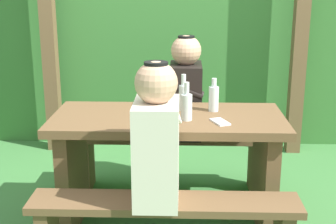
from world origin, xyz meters
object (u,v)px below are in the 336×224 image
object	(u,v)px
bench_near	(165,221)
bench_far	(170,150)
person_white_shirt	(157,139)
picnic_table	(168,151)
bottle_left	(183,96)
bottle_center	(187,106)
cell_phone	(220,122)
person_black_coat	(186,90)
drinking_glass	(170,108)
bottle_right	(214,98)

from	to	relation	value
bench_near	bench_far	world-z (taller)	same
bench_far	person_white_shirt	distance (m)	1.14
picnic_table	bottle_left	size ratio (longest dim) A/B	6.08
picnic_table	bottle_left	bearing A→B (deg)	52.37
bottle_left	bottle_center	world-z (taller)	bottle_left
bottle_center	cell_phone	distance (m)	0.21
bench_far	person_black_coat	xyz separation A→B (m)	(0.11, -0.00, 0.45)
picnic_table	drinking_glass	distance (m)	0.28
bench_near	person_black_coat	size ratio (longest dim) A/B	1.95
drinking_glass	person_black_coat	bearing A→B (deg)	79.26
picnic_table	drinking_glass	size ratio (longest dim) A/B	15.25
person_white_shirt	bottle_center	xyz separation A→B (m)	(0.15, 0.43, 0.05)
person_black_coat	bottle_center	world-z (taller)	person_black_coat
person_white_shirt	bench_near	bearing A→B (deg)	-4.83
picnic_table	bottle_center	xyz separation A→B (m)	(0.11, -0.09, 0.32)
bench_far	person_white_shirt	size ratio (longest dim) A/B	1.95
bottle_right	person_white_shirt	bearing A→B (deg)	-116.62
person_black_coat	bottle_center	bearing A→B (deg)	-89.73
bench_near	bench_far	size ratio (longest dim) A/B	1.00
person_black_coat	drinking_glass	size ratio (longest dim) A/B	7.84
bench_near	bench_far	distance (m)	1.05
cell_phone	person_black_coat	bearing A→B (deg)	84.39
bench_far	bench_near	bearing A→B (deg)	-90.00
picnic_table	bench_near	bearing A→B (deg)	-90.00
drinking_glass	cell_phone	distance (m)	0.33
bench_far	bottle_left	distance (m)	0.66
bottle_right	cell_phone	xyz separation A→B (m)	(0.02, -0.25, -0.08)
person_black_coat	bench_far	bearing A→B (deg)	178.24
picnic_table	person_white_shirt	world-z (taller)	person_white_shirt
picnic_table	bench_near	world-z (taller)	picnic_table
person_white_shirt	bottle_right	size ratio (longest dim) A/B	3.47
bottle_right	person_black_coat	bearing A→B (deg)	112.77
bottle_right	bottle_center	distance (m)	0.26
person_black_coat	bottle_left	distance (m)	0.41
bottle_left	bottle_right	xyz separation A→B (m)	(0.19, -0.01, -0.01)
bench_near	bottle_left	distance (m)	0.83
drinking_glass	bottle_left	xyz separation A→B (m)	(0.08, 0.11, 0.05)
person_white_shirt	bottle_right	distance (m)	0.71
bench_near	bottle_right	distance (m)	0.86
bottle_left	bench_far	bearing A→B (deg)	102.75
bench_far	drinking_glass	xyz separation A→B (m)	(0.01, -0.52, 0.46)
bench_near	bench_far	bearing A→B (deg)	90.00
person_white_shirt	bottle_right	xyz separation A→B (m)	(0.32, 0.64, 0.05)
bottle_right	cell_phone	bearing A→B (deg)	-84.53
person_black_coat	bottle_right	distance (m)	0.45
drinking_glass	bottle_center	distance (m)	0.14
picnic_table	bottle_right	bearing A→B (deg)	22.05
bench_far	bottle_right	world-z (taller)	bottle_right
cell_phone	person_white_shirt	bearing A→B (deg)	-153.68
bench_far	drinking_glass	distance (m)	0.70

